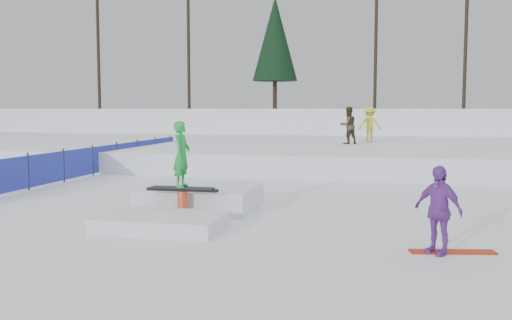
% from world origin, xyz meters
% --- Properties ---
extents(ground, '(120.00, 120.00, 0.00)m').
position_xyz_m(ground, '(0.00, 0.00, 0.00)').
color(ground, white).
extents(snow_berm, '(60.00, 14.00, 2.40)m').
position_xyz_m(snow_berm, '(0.00, 30.00, 1.20)').
color(snow_berm, white).
rests_on(snow_berm, ground).
extents(snow_midrise, '(50.00, 18.00, 0.80)m').
position_xyz_m(snow_midrise, '(0.00, 16.00, 0.40)').
color(snow_midrise, white).
rests_on(snow_midrise, ground).
extents(safety_fence, '(0.05, 16.00, 1.10)m').
position_xyz_m(safety_fence, '(-6.50, 6.60, 0.55)').
color(safety_fence, '#2531A6').
rests_on(safety_fence, ground).
extents(treeline, '(40.24, 4.22, 10.50)m').
position_xyz_m(treeline, '(6.18, 28.28, 7.45)').
color(treeline, black).
rests_on(treeline, snow_berm).
extents(walker_olive, '(1.04, 1.00, 1.68)m').
position_xyz_m(walker_olive, '(2.07, 14.16, 1.64)').
color(walker_olive, '#3E3221').
rests_on(walker_olive, snow_midrise).
extents(walker_ygreen, '(1.12, 0.67, 1.69)m').
position_xyz_m(walker_ygreen, '(2.98, 16.17, 1.65)').
color(walker_ygreen, yellow).
rests_on(walker_ygreen, snow_midrise).
extents(spectator_purple, '(0.90, 0.81, 1.46)m').
position_xyz_m(spectator_purple, '(4.50, -2.29, 0.73)').
color(spectator_purple, purple).
rests_on(spectator_purple, ground).
extents(loose_board_red, '(1.43, 0.54, 0.03)m').
position_xyz_m(loose_board_red, '(4.76, -2.16, 0.01)').
color(loose_board_red, '#A62911').
rests_on(loose_board_red, ground).
extents(jib_rail_feature, '(2.60, 4.40, 2.11)m').
position_xyz_m(jib_rail_feature, '(-0.63, 0.27, 0.30)').
color(jib_rail_feature, white).
rests_on(jib_rail_feature, ground).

